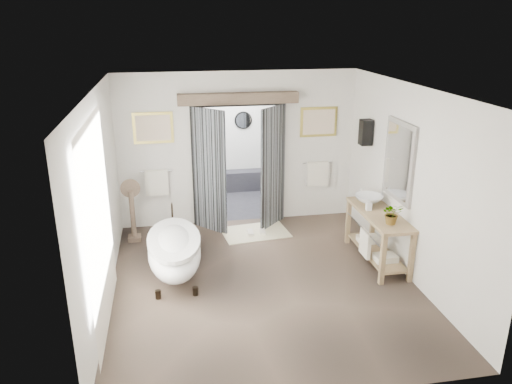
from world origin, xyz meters
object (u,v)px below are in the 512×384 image
at_px(clawfoot_tub, 174,250).
at_px(basin, 369,200).
at_px(rug, 255,232).
at_px(vanity, 377,233).

height_order(clawfoot_tub, basin, basin).
xyz_separation_m(rug, basin, (1.73, -1.07, 0.92)).
xyz_separation_m(clawfoot_tub, vanity, (3.25, -0.08, 0.07)).
height_order(vanity, basin, basin).
height_order(vanity, rug, vanity).
distance_m(rug, basin, 2.24).
bearing_deg(vanity, rug, 139.86).
bearing_deg(clawfoot_tub, rug, 42.73).
distance_m(clawfoot_tub, vanity, 3.25).
bearing_deg(clawfoot_tub, vanity, -1.40).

